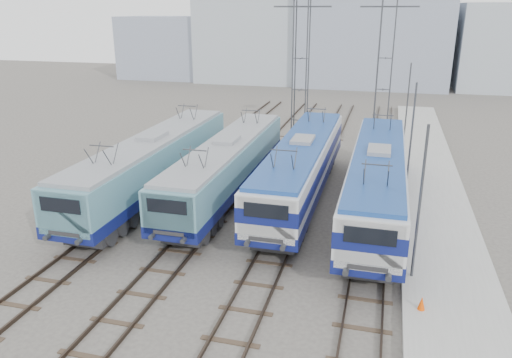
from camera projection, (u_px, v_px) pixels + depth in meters
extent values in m
plane|color=#514C47|center=(209.00, 278.00, 21.98)|extent=(160.00, 160.00, 0.00)
cube|color=#9E9E99|center=(439.00, 227.00, 26.77)|extent=(4.00, 70.00, 0.30)
cube|color=#0E1658|center=(155.00, 174.00, 31.21)|extent=(2.95, 18.65, 0.62)
cube|color=teal|center=(154.00, 155.00, 30.81)|extent=(2.90, 18.65, 1.86)
cube|color=teal|center=(66.00, 213.00, 22.68)|extent=(2.67, 0.73, 2.11)
cube|color=gray|center=(153.00, 139.00, 30.47)|extent=(2.67, 17.90, 0.21)
cube|color=#262628|center=(103.00, 225.00, 25.79)|extent=(2.18, 3.73, 0.70)
cube|color=#262628|center=(193.00, 159.00, 37.15)|extent=(2.18, 3.73, 0.70)
cube|color=#0E1658|center=(228.00, 177.00, 31.01)|extent=(2.80, 17.71, 0.59)
cube|color=teal|center=(228.00, 158.00, 30.63)|extent=(2.75, 17.71, 1.77)
cube|color=teal|center=(171.00, 213.00, 22.90)|extent=(2.53, 0.69, 2.01)
cube|color=gray|center=(227.00, 143.00, 30.31)|extent=(2.53, 17.00, 0.20)
cube|color=#262628|center=(193.00, 225.00, 25.85)|extent=(2.07, 3.54, 0.66)
cube|color=#262628|center=(253.00, 161.00, 36.64)|extent=(2.07, 3.54, 0.66)
cube|color=#0E1658|center=(302.00, 178.00, 30.57)|extent=(2.91, 18.37, 0.61)
cube|color=silver|center=(302.00, 159.00, 30.17)|extent=(2.86, 18.37, 1.84)
cube|color=#0E1658|center=(302.00, 160.00, 30.19)|extent=(2.90, 18.39, 0.71)
cube|color=silver|center=(268.00, 218.00, 22.16)|extent=(2.63, 0.71, 2.08)
cube|color=navy|center=(303.00, 143.00, 29.84)|extent=(2.63, 17.64, 0.20)
cube|color=#262628|center=(280.00, 230.00, 25.22)|extent=(2.14, 3.67, 0.69)
cube|color=#262628|center=(316.00, 162.00, 36.42)|extent=(2.14, 3.67, 0.69)
cube|color=#0E1658|center=(376.00, 192.00, 28.21)|extent=(2.94, 18.60, 0.62)
cube|color=silver|center=(378.00, 171.00, 27.81)|extent=(2.89, 18.60, 1.86)
cube|color=#0E1658|center=(377.00, 172.00, 27.82)|extent=(2.93, 18.62, 0.72)
cube|color=silver|center=(370.00, 244.00, 19.70)|extent=(2.66, 0.72, 2.11)
cube|color=navy|center=(379.00, 154.00, 27.47)|extent=(2.66, 17.86, 0.21)
cube|color=#262628|center=(370.00, 254.00, 22.79)|extent=(2.17, 3.72, 0.70)
cube|color=#262628|center=(378.00, 172.00, 34.13)|extent=(2.17, 3.72, 0.70)
cylinder|color=#3F4247|center=(292.00, 78.00, 39.78)|extent=(0.10, 0.10, 12.00)
cylinder|color=#3F4247|center=(306.00, 79.00, 39.51)|extent=(0.10, 0.10, 12.00)
cylinder|color=#3F4247|center=(295.00, 76.00, 40.78)|extent=(0.10, 0.10, 12.00)
cylinder|color=#3F4247|center=(308.00, 77.00, 40.51)|extent=(0.10, 0.10, 12.00)
cube|color=#3F4247|center=(302.00, 7.00, 38.39)|extent=(4.50, 0.12, 0.12)
cylinder|color=#3F4247|center=(377.00, 78.00, 40.02)|extent=(0.10, 0.10, 12.00)
cylinder|color=#3F4247|center=(391.00, 78.00, 39.76)|extent=(0.10, 0.10, 12.00)
cylinder|color=#3F4247|center=(377.00, 76.00, 41.03)|extent=(0.10, 0.10, 12.00)
cylinder|color=#3F4247|center=(391.00, 76.00, 40.76)|extent=(0.10, 0.10, 12.00)
cube|color=#3F4247|center=(390.00, 7.00, 38.64)|extent=(4.50, 0.12, 0.12)
cylinder|color=#3F4247|center=(419.00, 207.00, 20.59)|extent=(0.12, 0.12, 7.00)
cylinder|color=#3F4247|center=(411.00, 138.00, 31.55)|extent=(0.12, 0.12, 7.00)
cylinder|color=#3F4247|center=(407.00, 104.00, 42.52)|extent=(0.12, 0.12, 7.00)
cone|color=#EF4802|center=(422.00, 303.00, 19.12)|extent=(0.29, 0.29, 0.54)
cube|color=#A3ADB7|center=(258.00, 36.00, 79.78)|extent=(18.00, 12.00, 14.00)
cube|color=#8C96AB|center=(374.00, 24.00, 74.76)|extent=(22.00, 14.00, 18.00)
cube|color=#8C96AB|center=(167.00, 47.00, 84.32)|extent=(14.00, 10.00, 10.00)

